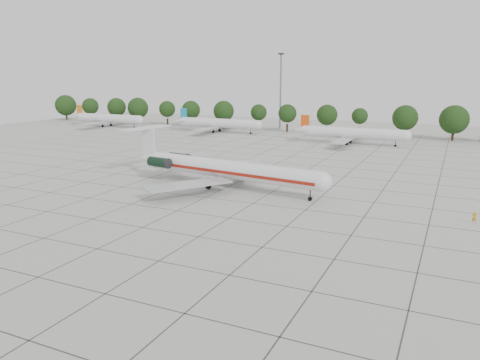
{
  "coord_description": "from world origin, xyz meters",
  "views": [
    {
      "loc": [
        26.27,
        -60.65,
        18.48
      ],
      "look_at": [
        -1.79,
        -0.78,
        3.5
      ],
      "focal_mm": 35.0,
      "sensor_mm": 36.0,
      "label": 1
    }
  ],
  "objects_px": {
    "main_airliner": "(219,168)",
    "bg_airliner_b": "(219,123)",
    "bg_airliner_a": "(108,119)",
    "floodlight_mast": "(281,87)",
    "bg_airliner_c": "(352,133)",
    "ground_crew": "(474,217)"
  },
  "relations": [
    {
      "from": "floodlight_mast",
      "to": "bg_airliner_b",
      "type": "bearing_deg",
      "value": -128.97
    },
    {
      "from": "floodlight_mast",
      "to": "bg_airliner_a",
      "type": "bearing_deg",
      "value": -161.27
    },
    {
      "from": "bg_airliner_a",
      "to": "floodlight_mast",
      "type": "xyz_separation_m",
      "value": [
        58.48,
        19.83,
        11.37
      ]
    },
    {
      "from": "floodlight_mast",
      "to": "main_airliner",
      "type": "bearing_deg",
      "value": -76.32
    },
    {
      "from": "main_airliner",
      "to": "bg_airliner_b",
      "type": "bearing_deg",
      "value": 125.92
    },
    {
      "from": "main_airliner",
      "to": "ground_crew",
      "type": "distance_m",
      "value": 38.76
    },
    {
      "from": "bg_airliner_a",
      "to": "bg_airliner_b",
      "type": "distance_m",
      "value": 43.98
    },
    {
      "from": "main_airliner",
      "to": "bg_airliner_c",
      "type": "height_order",
      "value": "main_airliner"
    },
    {
      "from": "bg_airliner_c",
      "to": "floodlight_mast",
      "type": "bearing_deg",
      "value": 139.32
    },
    {
      "from": "bg_airliner_a",
      "to": "floodlight_mast",
      "type": "relative_size",
      "value": 1.11
    },
    {
      "from": "main_airliner",
      "to": "bg_airliner_b",
      "type": "xyz_separation_m",
      "value": [
        -35.17,
        66.81,
        -0.29
      ]
    },
    {
      "from": "bg_airliner_b",
      "to": "bg_airliner_c",
      "type": "bearing_deg",
      "value": -10.23
    },
    {
      "from": "bg_airliner_b",
      "to": "floodlight_mast",
      "type": "distance_m",
      "value": 25.76
    },
    {
      "from": "bg_airliner_c",
      "to": "floodlight_mast",
      "type": "height_order",
      "value": "floodlight_mast"
    },
    {
      "from": "ground_crew",
      "to": "bg_airliner_a",
      "type": "height_order",
      "value": "bg_airliner_a"
    },
    {
      "from": "bg_airliner_c",
      "to": "bg_airliner_b",
      "type": "bearing_deg",
      "value": 169.77
    },
    {
      "from": "main_airliner",
      "to": "bg_airliner_c",
      "type": "distance_m",
      "value": 59.51
    },
    {
      "from": "bg_airliner_b",
      "to": "bg_airliner_a",
      "type": "bearing_deg",
      "value": -177.58
    },
    {
      "from": "bg_airliner_b",
      "to": "floodlight_mast",
      "type": "xyz_separation_m",
      "value": [
        14.53,
        17.97,
        11.37
      ]
    },
    {
      "from": "main_airliner",
      "to": "bg_airliner_a",
      "type": "xyz_separation_m",
      "value": [
        -79.11,
        64.95,
        -0.29
      ]
    },
    {
      "from": "main_airliner",
      "to": "ground_crew",
      "type": "bearing_deg",
      "value": 2.49
    },
    {
      "from": "bg_airliner_a",
      "to": "bg_airliner_c",
      "type": "distance_m",
      "value": 89.01
    }
  ]
}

